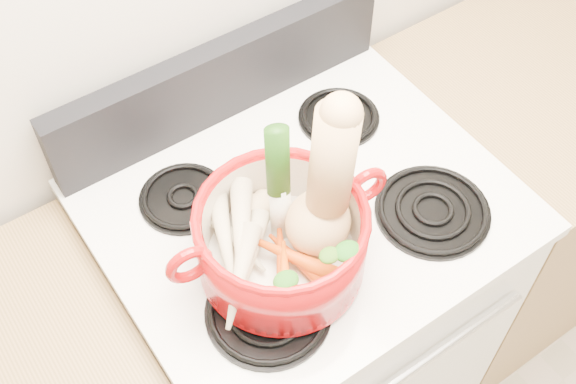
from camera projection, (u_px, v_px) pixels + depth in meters
stove_body at (301, 319)px, 1.80m from camera, size 0.76×0.65×0.92m
cooktop at (304, 207)px, 1.42m from camera, size 0.78×0.67×0.03m
control_backsplash at (221, 80)px, 1.49m from camera, size 0.76×0.05×0.18m
oven_handle at (406, 374)px, 1.37m from camera, size 0.60×0.02×0.02m
burner_front_left at (268, 310)px, 1.25m from camera, size 0.22×0.22×0.02m
burner_front_right at (433, 210)px, 1.39m from camera, size 0.22×0.22×0.02m
burner_back_left at (183, 197)px, 1.40m from camera, size 0.17×0.17×0.02m
burner_back_right at (339, 116)px, 1.54m from camera, size 0.17×0.17×0.02m
dutch_oven at (281, 240)px, 1.24m from camera, size 0.33×0.33×0.15m
pot_handle_left at (189, 265)px, 1.16m from camera, size 0.08×0.03×0.08m
pot_handle_right at (366, 186)px, 1.25m from camera, size 0.08×0.03×0.08m
squash at (324, 184)px, 1.18m from camera, size 0.20×0.18×0.32m
leek at (280, 183)px, 1.21m from camera, size 0.06×0.07×0.27m
ginger at (253, 209)px, 1.31m from camera, size 0.08×0.06×0.04m
parsnip_0 at (243, 242)px, 1.27m from camera, size 0.14×0.20×0.06m
parsnip_1 at (250, 257)px, 1.24m from camera, size 0.16×0.15×0.05m
parsnip_2 at (233, 236)px, 1.27m from camera, size 0.06×0.17×0.05m
parsnip_3 at (240, 275)px, 1.20m from camera, size 0.16×0.16×0.06m
parsnip_4 at (225, 241)px, 1.24m from camera, size 0.11×0.20×0.06m
parsnip_5 at (241, 239)px, 1.23m from camera, size 0.16×0.22×0.06m
carrot_0 at (298, 261)px, 1.25m from camera, size 0.05×0.14×0.04m
carrot_1 at (283, 268)px, 1.23m from camera, size 0.11×0.15×0.05m
carrot_2 at (296, 260)px, 1.24m from camera, size 0.12×0.18×0.05m
carrot_3 at (285, 274)px, 1.21m from camera, size 0.09×0.12×0.04m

